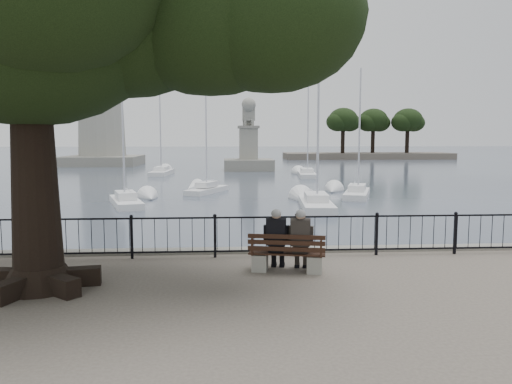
{
  "coord_description": "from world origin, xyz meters",
  "views": [
    {
      "loc": [
        -0.73,
        -9.47,
        2.92
      ],
      "look_at": [
        0.0,
        2.5,
        1.6
      ],
      "focal_mm": 35.0,
      "sensor_mm": 36.0,
      "label": 1
    }
  ],
  "objects": [
    {
      "name": "sailboat_h",
      "position": [
        -7.45,
        43.36,
        -0.62
      ],
      "size": [
        2.06,
        6.18,
        13.78
      ],
      "color": "white",
      "rests_on": "ground"
    },
    {
      "name": "sailboat_c",
      "position": [
        4.27,
        17.68,
        -0.68
      ],
      "size": [
        2.08,
        5.9,
        11.24
      ],
      "color": "white",
      "rests_on": "ground"
    },
    {
      "name": "sailboat_a",
      "position": [
        -6.49,
        19.46,
        -0.71
      ],
      "size": [
        2.88,
        5.22,
        9.04
      ],
      "color": "white",
      "rests_on": "ground"
    },
    {
      "name": "harbor",
      "position": [
        0.0,
        3.0,
        -0.5
      ],
      "size": [
        260.0,
        260.0,
        1.2
      ],
      "color": "slate",
      "rests_on": "ground"
    },
    {
      "name": "bench",
      "position": [
        0.59,
        1.08,
        0.3
      ],
      "size": [
        1.72,
        0.82,
        0.87
      ],
      "color": "gray",
      "rests_on": "ground"
    },
    {
      "name": "lion_monument",
      "position": [
        2.0,
        49.94,
        1.14
      ],
      "size": [
        5.79,
        5.79,
        8.6
      ],
      "color": "slate",
      "rests_on": "ground"
    },
    {
      "name": "sailboat_d",
      "position": [
        7.94,
        22.82,
        -0.73
      ],
      "size": [
        3.01,
        5.35,
        8.51
      ],
      "color": "white",
      "rests_on": "ground"
    },
    {
      "name": "person_right",
      "position": [
        0.89,
        1.12,
        0.64
      ],
      "size": [
        0.48,
        0.74,
        1.38
      ],
      "color": "black",
      "rests_on": "ground"
    },
    {
      "name": "railing",
      "position": [
        0.0,
        2.5,
        0.56
      ],
      "size": [
        22.06,
        0.06,
        1.0
      ],
      "color": "black",
      "rests_on": "ground"
    },
    {
      "name": "sailboat_g",
      "position": [
        7.36,
        39.69,
        -0.69
      ],
      "size": [
        2.12,
        5.88,
        10.78
      ],
      "color": "white",
      "rests_on": "ground"
    },
    {
      "name": "sailboat_b",
      "position": [
        -2.07,
        25.81,
        -0.7
      ],
      "size": [
        3.09,
        4.72,
        9.39
      ],
      "color": "white",
      "rests_on": "ground"
    },
    {
      "name": "far_shore",
      "position": [
        25.54,
        79.46,
        3.0
      ],
      "size": [
        30.0,
        8.6,
        9.18
      ],
      "color": "#4E4840",
      "rests_on": "ground"
    },
    {
      "name": "lighthouse",
      "position": [
        -18.0,
        62.0,
        12.2
      ],
      "size": [
        10.24,
        10.24,
        31.27
      ],
      "color": "slate",
      "rests_on": "ground"
    },
    {
      "name": "person_left",
      "position": [
        0.38,
        1.22,
        0.64
      ],
      "size": [
        0.48,
        0.74,
        1.38
      ],
      "color": "black",
      "rests_on": "ground"
    }
  ]
}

